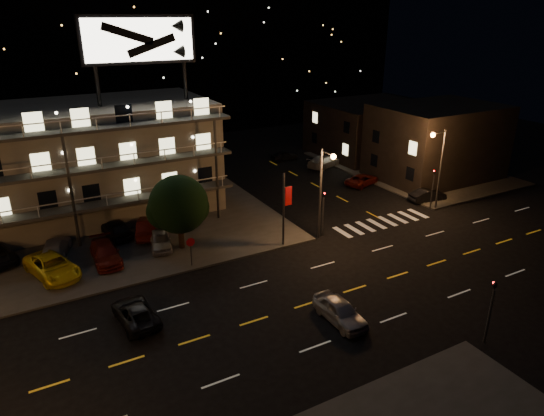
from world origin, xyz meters
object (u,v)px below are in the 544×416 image
lot_car_4 (160,240)px  road_car_east (340,311)px  tree (178,206)px  road_car_west (135,313)px  lot_car_7 (56,248)px  lot_car_2 (52,266)px  side_car_0 (428,195)px

lot_car_4 → road_car_east: lot_car_4 is taller
tree → road_car_west: 10.72m
lot_car_7 → lot_car_2: bearing=95.8°
lot_car_2 → side_car_0: bearing=-20.5°
side_car_0 → road_car_east: road_car_east is taller
lot_car_7 → road_car_west: 12.23m
lot_car_7 → road_car_west: (3.36, -11.76, -0.20)m
tree → lot_car_4: size_ratio=1.53×
lot_car_7 → side_car_0: lot_car_7 is taller
lot_car_4 → lot_car_7: 8.12m
road_car_east → tree: bearing=110.4°
road_car_east → road_car_west: bearing=151.3°
lot_car_4 → road_car_west: lot_car_4 is taller
side_car_0 → road_car_east: size_ratio=0.93×
tree → lot_car_4: bearing=150.2°
side_car_0 → lot_car_2: bearing=94.7°
lot_car_2 → side_car_0: (35.80, -1.82, -0.25)m
road_car_west → lot_car_2: bearing=-69.7°
lot_car_2 → side_car_0: lot_car_2 is taller
side_car_0 → road_car_east: bearing=129.5°
tree → road_car_west: size_ratio=1.36×
tree → side_car_0: 26.27m
lot_car_2 → lot_car_7: 3.34m
lot_car_2 → road_car_east: (15.25, -14.62, -0.18)m
lot_car_2 → road_car_west: 9.34m
tree → lot_car_2: size_ratio=1.14×
tree → lot_car_7: 10.27m
road_car_west → tree: bearing=-129.5°
lot_car_7 → road_car_east: bearing=144.9°
road_car_east → lot_car_2: bearing=136.0°
lot_car_2 → road_car_east: 21.13m
lot_car_2 → lot_car_7: (0.57, 3.29, -0.07)m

